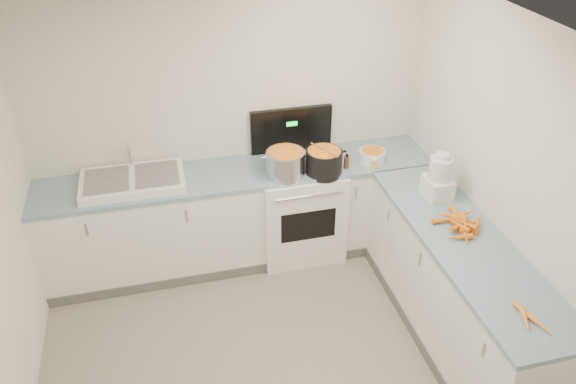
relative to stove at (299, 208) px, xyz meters
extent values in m
cube|color=white|center=(-0.55, 0.01, -0.02)|extent=(3.50, 0.60, 0.90)
cube|color=#81A0B6|center=(-0.55, 0.01, 0.45)|extent=(3.50, 0.62, 0.04)
cube|color=white|center=(0.90, -1.39, -0.02)|extent=(0.60, 2.20, 0.90)
cube|color=#81A0B6|center=(0.90, -1.39, 0.45)|extent=(0.62, 2.20, 0.04)
cube|color=white|center=(0.00, -0.01, -0.02)|extent=(0.76, 0.65, 0.90)
cube|color=black|center=(0.00, 0.29, 0.68)|extent=(0.76, 0.05, 0.42)
cube|color=white|center=(-1.45, 0.01, 0.50)|extent=(0.86, 0.52, 0.07)
cube|color=slate|center=(-1.65, 0.01, 0.54)|extent=(0.36, 0.42, 0.01)
cube|color=slate|center=(-1.25, 0.01, 0.54)|extent=(0.36, 0.42, 0.01)
cylinder|color=silver|center=(-1.45, 0.23, 0.66)|extent=(0.03, 0.03, 0.24)
cylinder|color=silver|center=(-0.16, -0.14, 0.57)|extent=(0.38, 0.38, 0.25)
cylinder|color=black|center=(0.17, -0.17, 0.56)|extent=(0.37, 0.37, 0.23)
cylinder|color=#AD7A47|center=(0.17, -0.17, 0.68)|extent=(0.16, 0.31, 0.01)
cylinder|color=white|center=(0.65, -0.10, 0.52)|extent=(0.26, 0.26, 0.11)
cylinder|color=#593319|center=(0.39, -0.16, 0.52)|extent=(0.05, 0.05, 0.12)
cylinder|color=#E5B266|center=(0.62, -0.23, 0.51)|extent=(0.05, 0.05, 0.08)
cube|color=white|center=(0.95, -0.78, 0.55)|extent=(0.20, 0.24, 0.17)
cylinder|color=silver|center=(0.95, -0.78, 0.73)|extent=(0.18, 0.18, 0.18)
cylinder|color=white|center=(0.95, -0.78, 0.84)|extent=(0.11, 0.11, 0.04)
cone|color=orange|center=(0.96, -1.19, 0.49)|extent=(0.18, 0.15, 0.05)
cone|color=orange|center=(0.94, -1.24, 0.49)|extent=(0.22, 0.05, 0.04)
cone|color=orange|center=(0.85, -1.13, 0.49)|extent=(0.22, 0.07, 0.05)
cone|color=orange|center=(0.97, -1.08, 0.49)|extent=(0.06, 0.19, 0.05)
cone|color=orange|center=(0.90, -1.36, 0.49)|extent=(0.11, 0.18, 0.04)
cone|color=orange|center=(0.85, -1.35, 0.49)|extent=(0.19, 0.07, 0.05)
cone|color=orange|center=(0.94, -1.21, 0.49)|extent=(0.13, 0.20, 0.05)
cone|color=orange|center=(0.96, -1.26, 0.49)|extent=(0.13, 0.18, 0.05)
cone|color=orange|center=(0.93, -1.22, 0.49)|extent=(0.11, 0.19, 0.05)
cone|color=orange|center=(0.92, -1.26, 0.49)|extent=(0.10, 0.20, 0.05)
cone|color=orange|center=(0.96, -1.20, 0.51)|extent=(0.18, 0.15, 0.04)
cone|color=orange|center=(1.01, -1.12, 0.51)|extent=(0.20, 0.12, 0.05)
cone|color=orange|center=(0.94, -1.24, 0.54)|extent=(0.12, 0.22, 0.05)
cone|color=orange|center=(1.03, -1.28, 0.50)|extent=(0.15, 0.19, 0.04)
cone|color=orange|center=(0.88, -1.12, 0.52)|extent=(0.19, 0.14, 0.05)
cone|color=orange|center=(0.91, -1.24, 0.51)|extent=(0.21, 0.12, 0.04)
cone|color=orange|center=(0.89, -1.24, 0.52)|extent=(0.11, 0.21, 0.04)
cone|color=orange|center=(0.94, -1.25, 0.53)|extent=(0.15, 0.18, 0.05)
cone|color=orange|center=(0.89, -2.25, 0.49)|extent=(0.08, 0.19, 0.04)
cone|color=orange|center=(0.83, -2.19, 0.49)|extent=(0.10, 0.18, 0.04)
cone|color=orange|center=(0.86, -2.13, 0.49)|extent=(0.06, 0.17, 0.04)
cube|color=tan|center=(-1.75, -0.10, 0.54)|extent=(0.04, 0.03, 0.00)
cube|color=tan|center=(-1.64, 0.08, 0.54)|extent=(0.02, 0.03, 0.00)
cube|color=tan|center=(-1.55, -0.10, 0.54)|extent=(0.04, 0.01, 0.00)
cube|color=tan|center=(-1.66, -0.07, 0.54)|extent=(0.01, 0.04, 0.00)
cube|color=tan|center=(-1.59, 0.10, 0.54)|extent=(0.03, 0.04, 0.00)
cube|color=tan|center=(-1.59, 0.13, 0.54)|extent=(0.04, 0.04, 0.00)
cube|color=tan|center=(-1.66, -0.04, 0.55)|extent=(0.01, 0.03, 0.00)
cube|color=tan|center=(-1.69, 0.04, 0.54)|extent=(0.03, 0.04, 0.00)
cube|color=tan|center=(-1.62, -0.04, 0.55)|extent=(0.04, 0.02, 0.00)
cube|color=tan|center=(-1.76, -0.09, 0.54)|extent=(0.03, 0.02, 0.00)
camera|label=1|loc=(-1.16, -4.21, 2.97)|focal=35.00mm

